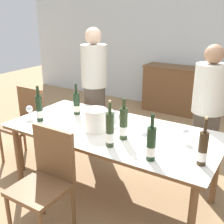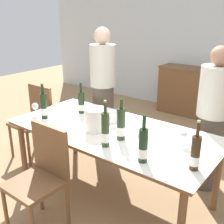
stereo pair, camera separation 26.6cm
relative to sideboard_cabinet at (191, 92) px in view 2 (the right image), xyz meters
The scene contains 19 objects.
ground_plane 2.84m from the sideboard_cabinet, 83.05° to the right, with size 12.00×12.00×0.00m, color #A37F56.
back_wall 1.07m from the sideboard_cabinet, 40.52° to the left, with size 8.00×0.10×2.80m.
sideboard_cabinet is the anchor object (origin of this frame).
dining_table 2.81m from the sideboard_cabinet, 83.05° to the right, with size 2.06×0.98×0.73m.
ice_bucket 2.93m from the sideboard_cabinet, 85.57° to the right, with size 0.22×0.22×0.22m.
wine_bottle_0 3.27m from the sideboard_cabinet, 67.27° to the right, with size 0.07×0.07×0.38m.
wine_bottle_1 3.17m from the sideboard_cabinet, 80.62° to the right, with size 0.07×0.07×0.41m.
wine_bottle_2 2.66m from the sideboard_cabinet, 94.83° to the right, with size 0.07×0.07×0.35m.
wine_bottle_3 3.28m from the sideboard_cabinet, 73.93° to the right, with size 0.07×0.07×0.38m.
wine_bottle_4 3.04m from the sideboard_cabinet, 98.04° to the right, with size 0.07×0.07×0.39m.
wine_bottle_5 2.99m from the sideboard_cabinet, 79.56° to the right, with size 0.08×0.08×0.38m.
wine_glass_0 2.73m from the sideboard_cabinet, 84.28° to the right, with size 0.09×0.09×0.16m.
wine_glass_1 3.08m from the sideboard_cabinet, 75.27° to the right, with size 0.07×0.07×0.15m.
wine_glass_2 2.90m from the sideboard_cabinet, 69.12° to the right, with size 0.07×0.07×0.13m.
wine_glass_3 3.07m from the sideboard_cabinet, 100.78° to the right, with size 0.07×0.07×0.14m.
chair_near_front 3.51m from the sideboard_cabinet, 87.58° to the right, with size 0.42×0.42×0.92m.
chair_left_end 2.88m from the sideboard_cabinet, 110.07° to the right, with size 0.42×0.42×0.91m.
person_host 2.10m from the sideboard_cabinet, 101.13° to the right, with size 0.33×0.33×1.63m.
person_guest_left 2.32m from the sideboard_cabinet, 62.64° to the right, with size 0.33×0.33×1.51m.
Camera 2 is at (1.53, -1.98, 1.81)m, focal length 45.00 mm.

